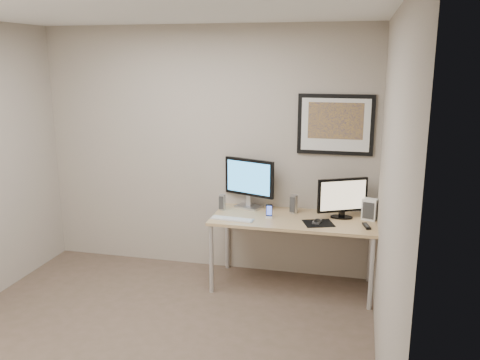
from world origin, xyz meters
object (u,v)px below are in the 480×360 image
(monitor_tv, at_px, (342,197))
(speaker_right, at_px, (294,204))
(desk, at_px, (294,224))
(speaker_left, at_px, (222,202))
(framed_art, at_px, (336,125))
(monitor_large, at_px, (249,181))
(keyboard, at_px, (232,219))
(fan_unit, at_px, (370,209))
(phone_dock, at_px, (269,211))

(monitor_tv, xyz_separation_m, speaker_right, (-0.48, 0.06, -0.12))
(desk, distance_m, speaker_left, 0.78)
(speaker_left, height_order, speaker_right, speaker_right)
(framed_art, height_order, speaker_right, framed_art)
(monitor_large, bearing_deg, keyboard, -79.97)
(framed_art, relative_size, monitor_tv, 1.59)
(fan_unit, bearing_deg, speaker_right, -168.41)
(phone_dock, distance_m, keyboard, 0.38)
(framed_art, bearing_deg, speaker_right, -156.42)
(speaker_right, xyz_separation_m, phone_dock, (-0.22, -0.22, -0.03))
(monitor_large, relative_size, phone_dock, 3.98)
(desk, distance_m, monitor_large, 0.66)
(fan_unit, bearing_deg, desk, -155.10)
(framed_art, bearing_deg, fan_unit, -29.71)
(monitor_large, bearing_deg, desk, -6.49)
(desk, height_order, speaker_right, speaker_right)
(fan_unit, bearing_deg, phone_dock, -154.49)
(speaker_right, xyz_separation_m, keyboard, (-0.56, -0.36, -0.09))
(keyboard, height_order, fan_unit, fan_unit)
(framed_art, bearing_deg, phone_dock, -146.96)
(desk, bearing_deg, fan_unit, 9.38)
(desk, bearing_deg, speaker_left, 171.77)
(fan_unit, bearing_deg, keyboard, -150.99)
(framed_art, height_order, fan_unit, framed_art)
(desk, xyz_separation_m, framed_art, (0.35, 0.33, 0.96))
(keyboard, bearing_deg, monitor_large, 85.79)
(framed_art, relative_size, keyboard, 1.77)
(monitor_large, distance_m, monitor_tv, 0.98)
(desk, relative_size, keyboard, 3.77)
(framed_art, distance_m, fan_unit, 0.90)
(monitor_tv, relative_size, fan_unit, 2.26)
(desk, height_order, framed_art, framed_art)
(phone_dock, bearing_deg, speaker_right, 38.86)
(speaker_left, bearing_deg, monitor_large, 34.63)
(monitor_large, bearing_deg, fan_unit, 13.67)
(monitor_tv, xyz_separation_m, phone_dock, (-0.69, -0.16, -0.15))
(monitor_tv, distance_m, speaker_left, 1.22)
(phone_dock, bearing_deg, framed_art, 26.45)
(framed_art, distance_m, speaker_right, 0.89)
(desk, distance_m, framed_art, 1.07)
(monitor_tv, xyz_separation_m, keyboard, (-1.04, -0.30, -0.21))
(speaker_right, height_order, keyboard, speaker_right)
(speaker_left, xyz_separation_m, phone_dock, (0.52, -0.16, -0.01))
(desk, relative_size, speaker_left, 9.86)
(monitor_tv, bearing_deg, phone_dock, 165.91)
(speaker_left, distance_m, fan_unit, 1.48)
(framed_art, height_order, phone_dock, framed_art)
(desk, height_order, keyboard, keyboard)
(framed_art, relative_size, fan_unit, 3.61)
(speaker_right, distance_m, fan_unit, 0.74)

